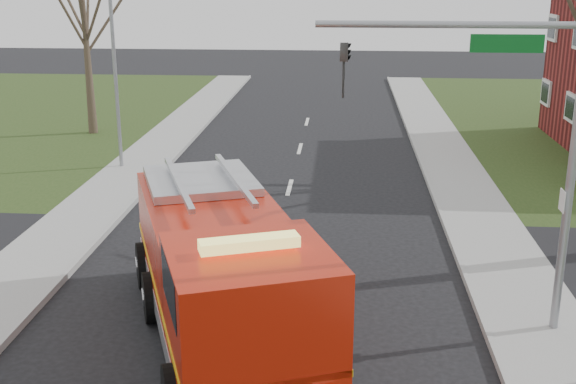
{
  "coord_description": "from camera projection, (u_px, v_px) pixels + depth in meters",
  "views": [
    {
      "loc": [
        1.89,
        -12.9,
        7.47
      ],
      "look_at": [
        0.5,
        4.94,
        2.0
      ],
      "focal_mm": 45.0,
      "sensor_mm": 36.0,
      "label": 1
    }
  ],
  "objects": [
    {
      "name": "ground",
      "position": [
        245.0,
        356.0,
        14.63
      ],
      "size": [
        120.0,
        120.0,
        0.0
      ],
      "primitive_type": "plane",
      "color": "black",
      "rests_on": "ground"
    },
    {
      "name": "sidewalk_right",
      "position": [
        558.0,
        366.0,
        14.14
      ],
      "size": [
        2.4,
        80.0,
        0.15
      ],
      "primitive_type": "cube",
      "color": "gray",
      "rests_on": "ground"
    },
    {
      "name": "bare_tree_left",
      "position": [
        84.0,
        16.0,
        32.81
      ],
      "size": [
        4.5,
        4.5,
        9.0
      ],
      "color": "#3C3123",
      "rests_on": "ground"
    },
    {
      "name": "traffic_signal_mast",
      "position": [
        511.0,
        117.0,
        14.29
      ],
      "size": [
        5.29,
        0.18,
        6.8
      ],
      "color": "gray",
      "rests_on": "ground"
    },
    {
      "name": "utility_pole_far",
      "position": [
        116.0,
        81.0,
        27.46
      ],
      "size": [
        0.14,
        0.14,
        7.0
      ],
      "primitive_type": "cylinder",
      "color": "gray",
      "rests_on": "ground"
    },
    {
      "name": "fire_engine",
      "position": [
        223.0,
        277.0,
        14.75
      ],
      "size": [
        5.4,
        8.59,
        3.28
      ],
      "rotation": [
        0.0,
        0.0,
        0.35
      ],
      "color": "#B61A08",
      "rests_on": "ground"
    }
  ]
}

